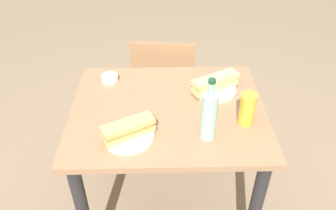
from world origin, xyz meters
name	(u,v)px	position (x,y,z in m)	size (l,w,h in m)	color
ground_plane	(168,207)	(0.00, 0.00, 0.00)	(8.00, 8.00, 0.00)	#8C755B
dining_table	(168,131)	(0.00, 0.00, 0.63)	(0.93, 0.76, 0.77)	#997251
chair_far	(165,87)	(-0.01, 0.58, 0.50)	(0.44, 0.44, 0.87)	#936B47
plate_near	(129,136)	(-0.17, -0.20, 0.78)	(0.22, 0.22, 0.01)	silver
baguette_sandwich_near	(128,129)	(-0.17, -0.20, 0.82)	(0.24, 0.17, 0.07)	tan
knife_near	(122,128)	(-0.21, -0.16, 0.79)	(0.16, 0.10, 0.01)	silver
plate_far	(214,89)	(0.24, 0.14, 0.78)	(0.22, 0.22, 0.01)	silver
baguette_sandwich_far	(215,83)	(0.24, 0.14, 0.82)	(0.25, 0.18, 0.07)	#DBB77A
knife_far	(208,84)	(0.21, 0.18, 0.79)	(0.14, 0.13, 0.01)	silver
water_bottle	(209,115)	(0.16, -0.20, 0.89)	(0.07, 0.07, 0.29)	#99C6B7
beer_glass	(247,109)	(0.35, -0.11, 0.85)	(0.07, 0.07, 0.15)	gold
olive_bowl	(110,78)	(-0.31, 0.25, 0.79)	(0.09, 0.09, 0.03)	silver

